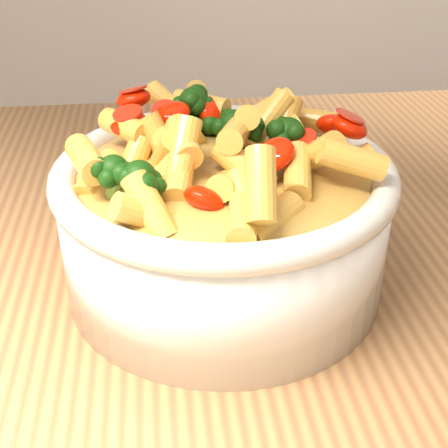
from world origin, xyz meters
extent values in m
cube|color=#A47746|center=(0.00, 0.00, 0.88)|extent=(1.20, 0.80, 0.04)
cylinder|color=silver|center=(-0.10, -0.05, 0.95)|extent=(0.25, 0.25, 0.10)
ellipsoid|color=silver|center=(-0.10, -0.05, 0.92)|extent=(0.23, 0.23, 0.04)
torus|color=silver|center=(-0.10, -0.05, 1.00)|extent=(0.26, 0.26, 0.02)
ellipsoid|color=#ECB350|center=(-0.10, -0.05, 1.00)|extent=(0.22, 0.22, 0.02)
camera|label=1|loc=(-0.15, -0.46, 1.20)|focal=50.00mm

